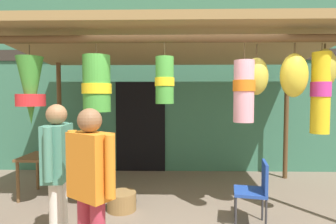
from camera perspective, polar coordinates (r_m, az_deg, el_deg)
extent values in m
plane|color=#756656|center=(4.05, 3.22, -21.15)|extent=(30.00, 30.00, 0.00)
cube|color=#387056|center=(6.27, 2.52, 7.01)|extent=(10.40, 0.25, 4.18)
cube|color=#2D2823|center=(6.18, 2.56, 11.75)|extent=(9.36, 0.04, 0.24)
cube|color=black|center=(6.20, -5.70, -3.06)|extent=(1.10, 0.03, 2.00)
cylinder|color=brown|center=(6.14, -21.52, -1.47)|extent=(0.09, 0.09, 2.40)
cylinder|color=brown|center=(6.10, 23.25, -1.54)|extent=(0.09, 0.09, 2.40)
cylinder|color=brown|center=(3.58, 0.42, 14.89)|extent=(4.86, 0.10, 0.10)
cylinder|color=brown|center=(5.71, 0.79, 12.00)|extent=(4.86, 0.10, 0.10)
cube|color=olive|center=(4.65, 0.65, 13.66)|extent=(5.16, 2.63, 0.34)
cylinder|color=brown|center=(4.11, -26.76, 11.26)|extent=(0.01, 0.01, 0.15)
cone|color=green|center=(4.06, -26.58, 3.97)|extent=(0.34, 0.34, 0.89)
cylinder|color=red|center=(4.06, -26.54, 2.21)|extent=(0.37, 0.37, 0.16)
cylinder|color=brown|center=(3.77, -14.63, 12.33)|extent=(0.01, 0.01, 0.14)
cylinder|color=green|center=(3.73, -14.54, 5.69)|extent=(0.35, 0.35, 0.73)
cylinder|color=yellow|center=(3.72, -14.53, 4.70)|extent=(0.38, 0.38, 0.13)
cylinder|color=brown|center=(3.54, -0.70, 12.77)|extent=(0.01, 0.01, 0.17)
cylinder|color=green|center=(3.50, -0.70, 6.57)|extent=(0.23, 0.23, 0.59)
cylinder|color=yellow|center=(3.50, -0.70, 6.25)|extent=(0.25, 0.25, 0.11)
cylinder|color=brown|center=(3.71, 15.53, 11.91)|extent=(0.01, 0.01, 0.21)
cylinder|color=pink|center=(3.66, 15.41, 4.12)|extent=(0.26, 0.26, 0.79)
cylinder|color=orange|center=(3.67, 15.43, 5.27)|extent=(0.28, 0.28, 0.14)
cylinder|color=brown|center=(4.08, 29.24, 11.53)|extent=(0.01, 0.01, 0.11)
cylinder|color=yellow|center=(4.03, 29.02, 3.42)|extent=(0.23, 0.23, 1.04)
cylinder|color=#D13399|center=(4.03, 29.04, 4.12)|extent=(0.25, 0.25, 0.19)
cylinder|color=#4C3D23|center=(4.13, 29.73, 11.76)|extent=(0.02, 0.02, 0.06)
ellipsoid|color=gold|center=(4.10, 29.62, 7.84)|extent=(0.31, 0.26, 0.50)
cylinder|color=#4C3D23|center=(3.90, 24.73, 11.92)|extent=(0.02, 0.02, 0.13)
ellipsoid|color=yellow|center=(3.86, 24.61, 6.91)|extent=(0.34, 0.29, 0.55)
cylinder|color=#4C3D23|center=(3.81, 17.85, 11.94)|extent=(0.02, 0.02, 0.17)
ellipsoid|color=gold|center=(3.78, 17.77, 7.03)|extent=(0.31, 0.26, 0.48)
cube|color=brown|center=(4.98, -20.47, -8.62)|extent=(1.38, 0.72, 0.04)
cylinder|color=brown|center=(5.06, -28.64, -12.63)|extent=(0.05, 0.05, 0.65)
cylinder|color=brown|center=(4.58, -14.22, -14.01)|extent=(0.05, 0.05, 0.65)
cylinder|color=brown|center=(5.59, -25.39, -11.06)|extent=(0.05, 0.05, 0.65)
cylinder|color=brown|center=(5.16, -12.32, -12.03)|extent=(0.05, 0.05, 0.65)
ellipsoid|color=orange|center=(4.91, -20.01, -7.72)|extent=(0.75, 0.52, 0.14)
ellipsoid|color=#D13399|center=(4.82, -19.00, -7.82)|extent=(0.34, 0.26, 0.10)
cube|color=#2347A8|center=(3.86, 16.58, -15.54)|extent=(0.47, 0.47, 0.04)
cube|color=#2347A8|center=(3.82, 19.39, -12.65)|extent=(0.11, 0.40, 0.40)
cylinder|color=#333338|center=(4.09, 13.70, -17.66)|extent=(0.03, 0.03, 0.44)
cylinder|color=#333338|center=(3.76, 13.83, -19.60)|extent=(0.03, 0.03, 0.44)
cylinder|color=#333338|center=(4.12, 18.97, -17.61)|extent=(0.03, 0.03, 0.44)
cylinder|color=#333338|center=(3.78, 19.62, -19.53)|extent=(0.03, 0.03, 0.44)
cylinder|color=olive|center=(4.31, -9.56, -17.75)|extent=(0.42, 0.42, 0.27)
cube|color=orange|center=(2.56, -15.77, -10.58)|extent=(0.45, 0.41, 0.58)
cylinder|color=orange|center=(2.36, -11.88, -10.96)|extent=(0.08, 0.08, 0.52)
cylinder|color=orange|center=(2.75, -19.10, -9.04)|extent=(0.08, 0.08, 0.52)
sphere|color=#896042|center=(2.49, -15.90, -1.68)|extent=(0.21, 0.21, 0.21)
cylinder|color=silver|center=(3.29, -22.19, -19.86)|extent=(0.13, 0.13, 0.79)
cylinder|color=silver|center=(3.45, -21.16, -18.75)|extent=(0.13, 0.13, 0.79)
cube|color=#4C8E7A|center=(3.18, -21.91, -7.73)|extent=(0.25, 0.42, 0.59)
cylinder|color=#4C8E7A|center=(2.93, -23.55, -8.06)|extent=(0.08, 0.08, 0.53)
cylinder|color=#4C8E7A|center=(3.41, -20.53, -6.46)|extent=(0.08, 0.08, 0.53)
sphere|color=#9E704C|center=(3.13, -22.06, -0.46)|extent=(0.22, 0.22, 0.22)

